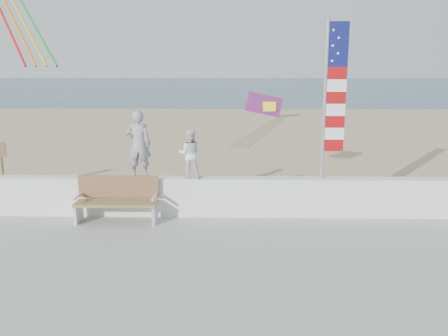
{
  "coord_description": "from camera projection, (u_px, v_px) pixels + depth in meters",
  "views": [
    {
      "loc": [
        0.42,
        -8.5,
        3.64
      ],
      "look_at": [
        0.2,
        1.8,
        1.35
      ],
      "focal_mm": 38.0,
      "sensor_mm": 36.0,
      "label": 1
    }
  ],
  "objects": [
    {
      "name": "parafoil_kite",
      "position": [
        265.0,
        105.0,
        13.23
      ],
      "size": [
        1.07,
        0.4,
        0.72
      ],
      "color": "red",
      "rests_on": "ground"
    },
    {
      "name": "bench",
      "position": [
        117.0,
        199.0,
        10.5
      ],
      "size": [
        1.8,
        0.57,
        1.0
      ],
      "color": "olive",
      "rests_on": "boardwalk"
    },
    {
      "name": "ground",
      "position": [
        212.0,
        257.0,
        9.1
      ],
      "size": [
        220.0,
        220.0,
        0.0
      ],
      "primitive_type": "plane",
      "color": "#2F495E",
      "rests_on": "ground"
    },
    {
      "name": "child",
      "position": [
        190.0,
        154.0,
        10.7
      ],
      "size": [
        0.55,
        0.43,
        1.11
      ],
      "primitive_type": "imported",
      "rotation": [
        0.0,
        0.0,
        3.12
      ],
      "color": "white",
      "rests_on": "seawall"
    },
    {
      "name": "seawall",
      "position": [
        216.0,
        197.0,
        10.91
      ],
      "size": [
        30.0,
        0.35,
        0.9
      ],
      "primitive_type": "cube",
      "color": "silver",
      "rests_on": "boardwalk"
    },
    {
      "name": "sign",
      "position": [
        2.0,
        163.0,
        13.01
      ],
      "size": [
        0.32,
        0.07,
        1.46
      ],
      "color": "brown",
      "rests_on": "sand"
    },
    {
      "name": "sand",
      "position": [
        223.0,
        160.0,
        17.87
      ],
      "size": [
        90.0,
        40.0,
        0.08
      ],
      "primitive_type": "cube",
      "color": "tan",
      "rests_on": "ground"
    },
    {
      "name": "adult",
      "position": [
        139.0,
        144.0,
        10.68
      ],
      "size": [
        0.57,
        0.38,
        1.54
      ],
      "primitive_type": "imported",
      "rotation": [
        0.0,
        0.0,
        3.16
      ],
      "color": "gray",
      "rests_on": "seawall"
    },
    {
      "name": "flag",
      "position": [
        331.0,
        93.0,
        10.34
      ],
      "size": [
        0.5,
        0.08,
        3.5
      ],
      "color": "silver",
      "rests_on": "seawall"
    }
  ]
}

